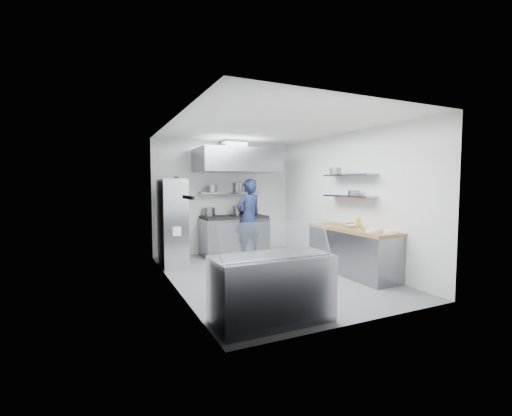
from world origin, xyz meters
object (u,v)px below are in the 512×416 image
wire_rack (172,223)px  gas_range (234,236)px  display_case (272,289)px  chef (249,218)px

wire_rack → gas_range: bearing=19.9°
gas_range → display_case: (-1.10, -4.10, -0.03)m
chef → wire_rack: (-1.85, -0.18, -0.01)m
chef → wire_rack: chef is taller
chef → gas_range: bearing=-75.0°
gas_range → wire_rack: wire_rack is taller
gas_range → wire_rack: bearing=-160.1°
chef → display_case: size_ratio=1.24×
gas_range → display_case: gas_range is taller
gas_range → display_case: 4.25m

